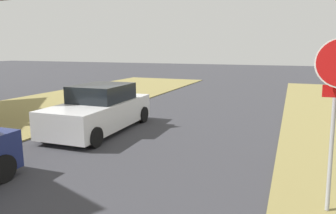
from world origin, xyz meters
The scene contains 1 object.
parked_sedan_white centered at (-2.18, 11.94, 0.72)m, with size 2.07×4.46×1.57m.
Camera 1 is at (3.84, 3.20, 2.77)m, focal length 33.01 mm.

